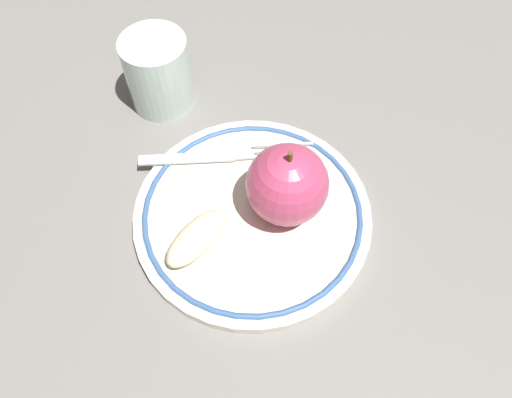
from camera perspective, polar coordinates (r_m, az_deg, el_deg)
ground_plane at (r=0.51m, az=0.06°, el=-3.06°), size 2.00×2.00×0.00m
plate at (r=0.51m, az=-0.00°, el=-1.60°), size 0.24×0.24×0.02m
apple_red_whole at (r=0.47m, az=3.48°, el=1.83°), size 0.08×0.08×0.09m
apple_slice_front at (r=0.48m, az=-6.75°, el=-4.56°), size 0.08×0.06×0.02m
fork at (r=0.54m, az=-3.92°, el=4.84°), size 0.18×0.09×0.00m
drinking_glass at (r=0.59m, az=-11.10°, el=13.96°), size 0.07×0.07×0.09m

